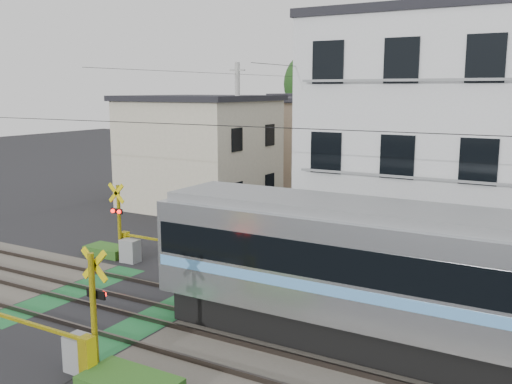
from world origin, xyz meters
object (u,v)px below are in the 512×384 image
Objects in this scene: crossing_signal_near at (81,345)px; crossing_signal_far at (129,244)px; apartment_block at (462,144)px; pedestrian at (387,167)px.

crossing_signal_near is 8.95m from crossing_signal_far.
crossing_signal_near and crossing_signal_far have the same top height.
crossing_signal_near is at bearing -114.22° from apartment_block.
pedestrian is at bearing 95.06° from crossing_signal_near.
apartment_block reaches higher than crossing_signal_near.
pedestrian is (-8.83, 19.78, -3.77)m from apartment_block.
apartment_block reaches higher than pedestrian.
crossing_signal_near is 1.00× the size of crossing_signal_far.
pedestrian is (-2.91, 32.93, 0.17)m from crossing_signal_near.
crossing_signal_near is at bearing 101.51° from pedestrian.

